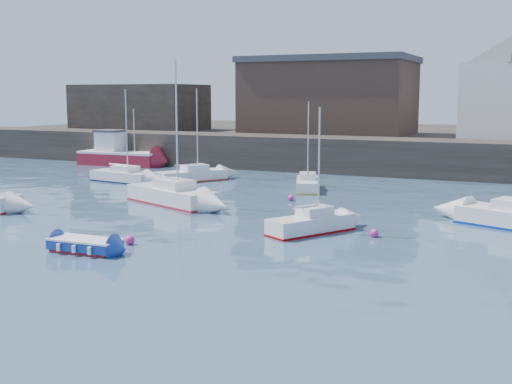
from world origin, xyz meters
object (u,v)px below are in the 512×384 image
at_px(sailboat_e, 123,176).
at_px(buoy_mid, 374,237).
at_px(sailboat_b, 172,195).
at_px(buoy_near, 130,245).
at_px(fishing_boat, 119,154).
at_px(buoy_far, 291,201).
at_px(sailboat_h, 192,175).
at_px(sailboat_f, 308,184).
at_px(blue_dinghy, 85,245).
at_px(sailboat_c, 311,223).

xyz_separation_m(sailboat_e, buoy_mid, (22.51, -11.18, -0.46)).
relative_size(sailboat_b, buoy_near, 19.76).
bearing_deg(fishing_boat, buoy_near, -52.92).
height_order(sailboat_e, buoy_mid, sailboat_e).
bearing_deg(sailboat_b, sailboat_e, 140.86).
height_order(sailboat_b, buoy_far, sailboat_b).
bearing_deg(sailboat_h, buoy_near, -67.45).
bearing_deg(sailboat_f, buoy_near, -94.75).
distance_m(sailboat_f, buoy_near, 19.18).
height_order(blue_dinghy, fishing_boat, fishing_boat).
height_order(blue_dinghy, sailboat_f, sailboat_f).
height_order(blue_dinghy, sailboat_b, sailboat_b).
height_order(sailboat_b, sailboat_f, sailboat_b).
xyz_separation_m(sailboat_c, sailboat_e, (-19.47, 11.52, -0.00)).
distance_m(sailboat_f, buoy_far, 4.89).
xyz_separation_m(buoy_mid, buoy_far, (-7.43, 8.21, 0.00)).
xyz_separation_m(sailboat_e, sailboat_h, (4.61, 2.62, 0.00)).
distance_m(fishing_boat, buoy_near, 34.11).
bearing_deg(sailboat_c, sailboat_e, 149.40).
relative_size(sailboat_b, buoy_far, 22.32).
bearing_deg(sailboat_f, sailboat_b, -121.56).
relative_size(blue_dinghy, sailboat_f, 0.51).
height_order(sailboat_b, sailboat_h, sailboat_b).
xyz_separation_m(sailboat_h, buoy_mid, (17.89, -13.80, -0.47)).
distance_m(blue_dinghy, sailboat_h, 23.04).
bearing_deg(buoy_near, buoy_far, 81.23).
height_order(blue_dinghy, sailboat_h, sailboat_h).
distance_m(sailboat_b, buoy_far, 7.54).
height_order(blue_dinghy, buoy_far, blue_dinghy).
bearing_deg(sailboat_h, sailboat_e, -150.42).
bearing_deg(sailboat_e, sailboat_f, 7.34).
xyz_separation_m(sailboat_b, buoy_far, (6.19, 4.25, -0.57)).
height_order(blue_dinghy, sailboat_c, sailboat_c).
xyz_separation_m(sailboat_c, sailboat_f, (-5.02, 13.38, -0.03)).
bearing_deg(buoy_near, sailboat_c, 40.95).
distance_m(sailboat_c, sailboat_f, 14.29).
xyz_separation_m(blue_dinghy, buoy_mid, (10.54, 8.04, -0.33)).
xyz_separation_m(sailboat_c, buoy_near, (-6.61, -5.73, -0.47)).
bearing_deg(sailboat_c, buoy_far, 117.25).
distance_m(sailboat_h, buoy_far, 11.87).
bearing_deg(buoy_mid, sailboat_c, -173.64).
height_order(sailboat_e, sailboat_f, sailboat_e).
relative_size(blue_dinghy, sailboat_e, 0.45).
bearing_deg(buoy_near, sailboat_e, 126.72).
xyz_separation_m(sailboat_e, buoy_near, (12.87, -17.25, -0.46)).
bearing_deg(sailboat_b, fishing_boat, 133.97).
xyz_separation_m(sailboat_f, buoy_near, (-1.59, -19.11, -0.44)).
relative_size(sailboat_b, sailboat_h, 1.22).
bearing_deg(buoy_far, buoy_mid, -47.84).
xyz_separation_m(sailboat_b, sailboat_f, (5.58, 9.09, -0.13)).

